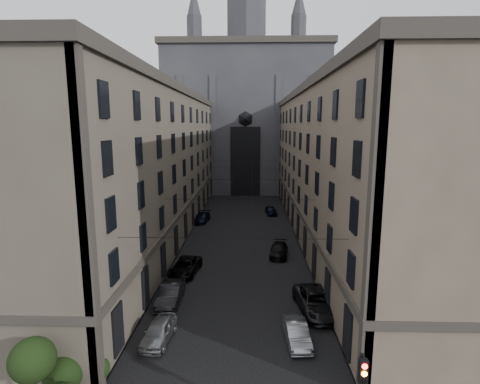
# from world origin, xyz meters

# --- Properties ---
(sidewalk_left) EXTENTS (7.00, 80.00, 0.15)m
(sidewalk_left) POSITION_xyz_m (-10.50, 36.00, 0.07)
(sidewalk_left) COLOR #383533
(sidewalk_left) RESTS_ON ground
(sidewalk_right) EXTENTS (7.00, 80.00, 0.15)m
(sidewalk_right) POSITION_xyz_m (10.50, 36.00, 0.07)
(sidewalk_right) COLOR #383533
(sidewalk_right) RESTS_ON ground
(building_left) EXTENTS (13.60, 60.60, 18.85)m
(building_left) POSITION_xyz_m (-13.44, 36.00, 9.34)
(building_left) COLOR #514B3E
(building_left) RESTS_ON ground
(building_right) EXTENTS (13.60, 60.60, 18.85)m
(building_right) POSITION_xyz_m (13.44, 36.00, 9.34)
(building_right) COLOR brown
(building_right) RESTS_ON ground
(gothic_tower) EXTENTS (35.00, 23.00, 58.00)m
(gothic_tower) POSITION_xyz_m (0.00, 74.96, 17.80)
(gothic_tower) COLOR #2D2D33
(gothic_tower) RESTS_ON ground
(shrub_cluster) EXTENTS (3.90, 4.40, 3.90)m
(shrub_cluster) POSITION_xyz_m (-8.72, 5.01, 1.80)
(shrub_cluster) COLOR black
(shrub_cluster) RESTS_ON sidewalk_left
(tram_wires) EXTENTS (14.00, 60.00, 0.43)m
(tram_wires) POSITION_xyz_m (0.00, 35.63, 7.25)
(tram_wires) COLOR black
(tram_wires) RESTS_ON ground
(car_left_near) EXTENTS (2.02, 4.26, 1.41)m
(car_left_near) POSITION_xyz_m (-4.98, 11.03, 0.70)
(car_left_near) COLOR gray
(car_left_near) RESTS_ON ground
(car_left_midnear) EXTENTS (1.66, 4.74, 1.56)m
(car_left_midnear) POSITION_xyz_m (-5.36, 16.47, 0.78)
(car_left_midnear) COLOR black
(car_left_midnear) RESTS_ON ground
(car_left_midfar) EXTENTS (2.94, 5.32, 1.41)m
(car_left_midfar) POSITION_xyz_m (-5.22, 22.62, 0.70)
(car_left_midfar) COLOR black
(car_left_midfar) RESTS_ON ground
(car_left_far) EXTENTS (2.54, 4.98, 1.38)m
(car_left_far) POSITION_xyz_m (-6.20, 42.31, 0.69)
(car_left_far) COLOR black
(car_left_far) RESTS_ON ground
(car_right_near) EXTENTS (1.67, 4.10, 1.32)m
(car_right_near) POSITION_xyz_m (4.20, 11.15, 0.66)
(car_right_near) COLOR gray
(car_right_near) RESTS_ON ground
(car_right_midnear) EXTENTS (3.30, 6.09, 1.62)m
(car_right_midnear) POSITION_xyz_m (6.20, 15.34, 0.81)
(car_right_midnear) COLOR black
(car_right_midnear) RESTS_ON ground
(car_right_midfar) EXTENTS (2.46, 4.76, 1.32)m
(car_right_midfar) POSITION_xyz_m (4.25, 27.91, 0.66)
(car_right_midfar) COLOR black
(car_right_midfar) RESTS_ON ground
(car_right_far) EXTENTS (2.01, 4.04, 1.32)m
(car_right_far) POSITION_xyz_m (4.41, 47.47, 0.66)
(car_right_far) COLOR black
(car_right_far) RESTS_ON ground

